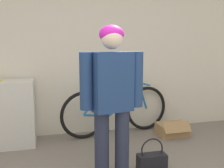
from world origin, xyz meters
TOP-DOWN VIEW (x-y plane):
  - wall_back at (0.00, 2.63)m, footprint 8.00×0.07m
  - side_shelf at (-1.15, 2.34)m, footprint 0.92×0.49m
  - person at (0.09, 1.00)m, footprint 0.62×0.28m
  - bicycle at (0.52, 2.41)m, footprint 1.76×0.46m
  - handbag at (0.57, 1.13)m, footprint 0.32×0.14m
  - cardboard_box at (1.32, 2.12)m, footprint 0.44×0.37m

SIDE VIEW (x-z plane):
  - cardboard_box at x=1.32m, z-range -0.03..0.22m
  - handbag at x=0.57m, z-range -0.08..0.31m
  - bicycle at x=0.52m, z-range -0.01..0.77m
  - side_shelf at x=-1.15m, z-range 0.00..0.90m
  - person at x=0.09m, z-range 0.14..1.70m
  - wall_back at x=0.00m, z-range 0.00..2.60m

